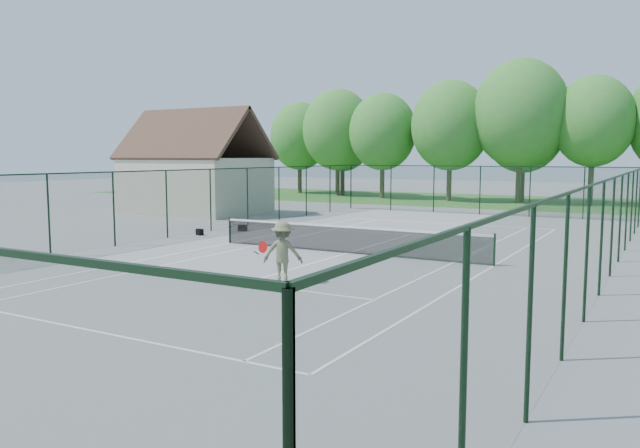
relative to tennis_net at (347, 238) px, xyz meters
The scene contains 10 objects.
ground 0.58m from the tennis_net, ahead, with size 140.00×140.00×0.00m, color gray.
grass_far 30.01m from the tennis_net, 90.00° to the left, with size 80.00×16.00×0.01m, color #38762A.
court_lines 0.57m from the tennis_net, ahead, with size 11.05×23.85×0.01m.
tennis_net is the anchor object (origin of this frame).
fence_enclosure 0.98m from the tennis_net, ahead, with size 18.05×36.05×3.02m.
utility_building 19.04m from the tennis_net, 147.99° to the left, with size 8.60×6.27×6.63m.
tree_line_far 30.48m from the tennis_net, 90.00° to the left, with size 39.40×6.40×9.70m.
sports_bag_a 8.50m from the tennis_net, behind, with size 0.37×0.22×0.29m, color black.
sports_bag_b 8.41m from the tennis_net, 154.35° to the left, with size 0.40×0.24×0.31m, color black.
tennis_player 5.80m from the tennis_net, 81.10° to the right, with size 1.96×1.06×1.77m.
Camera 1 is at (10.63, -20.53, 3.64)m, focal length 35.00 mm.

